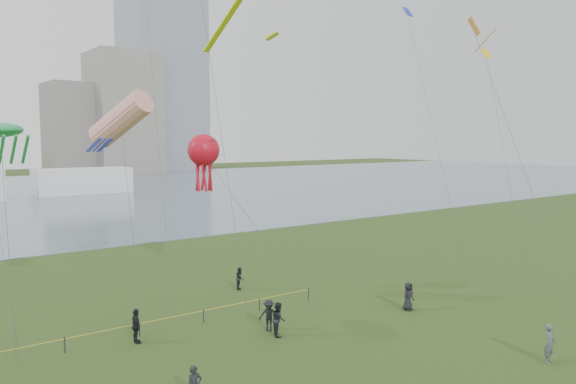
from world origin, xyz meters
TOP-DOWN VIEW (x-y plane):
  - lake at (0.00, 100.00)m, footprint 400.00×120.00m
  - building_mid at (46.00, 162.00)m, footprint 20.00×20.00m
  - building_low at (32.00, 168.00)m, footprint 16.00×18.00m
  - pavilion_right at (14.00, 98.00)m, footprint 18.00×7.00m
  - fence at (-13.53, 13.90)m, footprint 24.07×0.07m
  - kite_flyer at (7.54, -1.52)m, footprint 0.80×0.62m
  - spectator_a at (-1.05, 9.47)m, footprint 1.03×1.14m
  - spectator_b at (-1.03, 10.46)m, footprint 1.32×1.29m
  - spectator_c at (-7.91, 13.06)m, footprint 0.57×1.15m
  - spectator_d at (8.39, 8.35)m, footprint 0.94×0.66m
  - spectator_g at (2.27, 19.03)m, footprint 0.97×1.00m
  - kite_windsock at (-5.99, 19.86)m, footprint 4.18×8.09m
  - kite_creature at (-13.39, 17.09)m, footprint 2.15×5.30m
  - kite_octopus at (-0.13, 19.87)m, footprint 4.82×9.09m
  - kite_delta at (12.78, 6.63)m, footprint 7.48×12.85m

SIDE VIEW (x-z plane):
  - lake at x=0.00m, z-range -0.02..0.06m
  - fence at x=-13.53m, z-range 0.03..1.08m
  - spectator_g at x=2.27m, z-range 0.00..1.62m
  - spectator_b at x=-1.03m, z-range 0.00..1.81m
  - spectator_d at x=8.39m, z-range 0.00..1.82m
  - spectator_c at x=-7.91m, z-range 0.00..1.90m
  - spectator_a at x=-1.05m, z-range 0.00..1.90m
  - kite_flyer at x=7.54m, z-range 0.00..1.94m
  - pavilion_right at x=14.00m, z-range 0.00..5.00m
  - kite_octopus at x=-0.13m, z-range 4.46..15.79m
  - kite_creature at x=-13.39m, z-range 5.50..17.35m
  - kite_windsock at x=-5.99m, z-range 5.17..19.25m
  - building_low at x=32.00m, z-range 0.00..28.00m
  - kite_delta at x=12.78m, z-range 7.57..26.41m
  - building_mid at x=46.00m, z-range 0.00..38.00m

